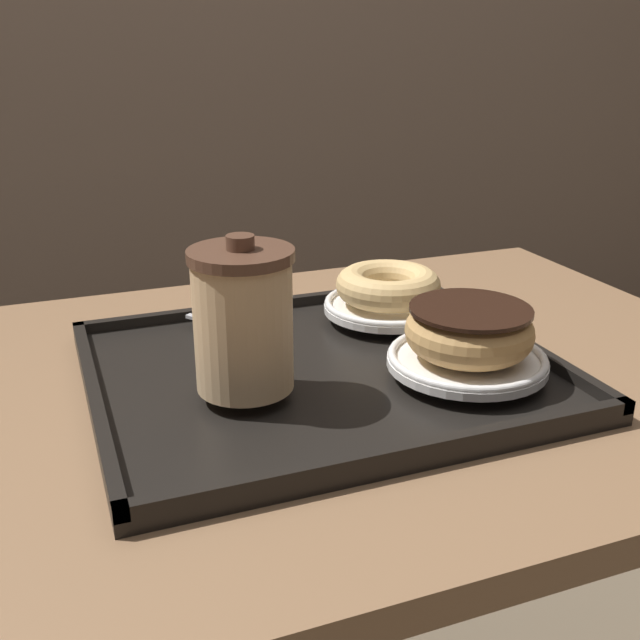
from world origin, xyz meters
TOP-DOWN VIEW (x-y plane):
  - cafe_table at (0.00, 0.00)m, footprint 0.99×0.67m
  - serving_tray at (0.01, -0.02)m, footprint 0.45×0.38m
  - coffee_cup_front at (-0.08, -0.05)m, footprint 0.09×0.09m
  - plate_with_chocolate_donut at (0.14, -0.09)m, footprint 0.16×0.16m
  - donut_chocolate_glazed at (0.14, -0.09)m, footprint 0.12×0.12m
  - plate_with_plain_donut at (0.13, 0.08)m, footprint 0.15×0.15m
  - donut_plain at (0.13, 0.08)m, footprint 0.12×0.12m
  - spoon at (-0.04, 0.06)m, footprint 0.09×0.12m

SIDE VIEW (x-z plane):
  - cafe_table at x=0.00m, z-range 0.22..0.97m
  - serving_tray at x=0.01m, z-range 0.75..0.78m
  - spoon at x=-0.04m, z-range 0.78..0.79m
  - plate_with_chocolate_donut at x=0.14m, z-range 0.78..0.80m
  - plate_with_plain_donut at x=0.13m, z-range 0.78..0.80m
  - donut_plain at x=0.13m, z-range 0.80..0.83m
  - donut_chocolate_glazed at x=0.14m, z-range 0.80..0.84m
  - coffee_cup_front at x=-0.08m, z-range 0.78..0.92m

